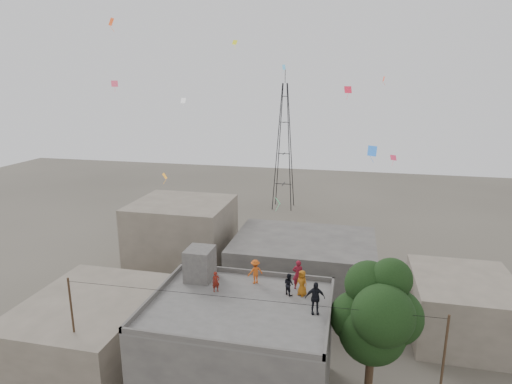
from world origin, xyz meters
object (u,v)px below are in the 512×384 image
stair_head_box (200,264)px  person_dark_adult (315,298)px  person_red_adult (298,275)px  tree (377,315)px  transmission_tower (284,147)px

stair_head_box → person_dark_adult: size_ratio=1.12×
stair_head_box → person_red_adult: bearing=0.3°
tree → stair_head_box: bearing=169.3°
transmission_tower → person_dark_adult: 40.86m
tree → person_dark_adult: (-3.22, -0.58, 0.89)m
stair_head_box → person_dark_adult: stair_head_box is taller
person_dark_adult → tree: bearing=-3.0°
person_red_adult → person_dark_adult: size_ratio=1.01×
transmission_tower → person_dark_adult: (8.15, -39.98, -2.07)m
person_red_adult → person_dark_adult: (1.24, -2.62, -0.00)m
tree → person_dark_adult: size_ratio=5.08×
stair_head_box → person_red_adult: (6.11, 0.04, -0.10)m
stair_head_box → transmission_tower: size_ratio=0.10×
transmission_tower → person_dark_adult: transmission_tower is taller
person_red_adult → tree: bearing=149.2°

